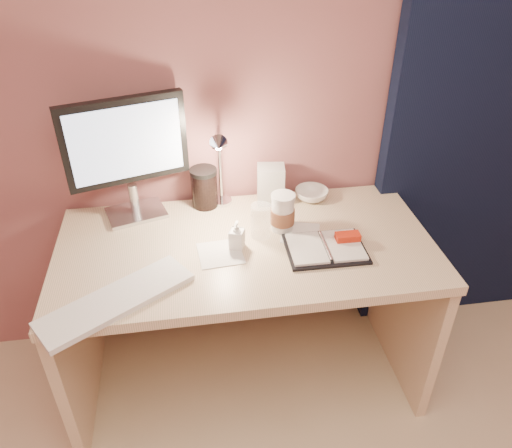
{
  "coord_description": "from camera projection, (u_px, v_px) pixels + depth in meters",
  "views": [
    {
      "loc": [
        -0.19,
        -0.1,
        1.83
      ],
      "look_at": [
        0.03,
        1.33,
        0.85
      ],
      "focal_mm": 35.0,
      "sensor_mm": 36.0,
      "label": 1
    }
  ],
  "objects": [
    {
      "name": "room",
      "position": [
        469.0,
        96.0,
        2.0
      ],
      "size": [
        3.5,
        3.5,
        3.5
      ],
      "color": "#C6B28E",
      "rests_on": "ground"
    },
    {
      "name": "desk",
      "position": [
        244.0,
        278.0,
        2.04
      ],
      "size": [
        1.4,
        0.7,
        0.73
      ],
      "color": "beige",
      "rests_on": "ground"
    },
    {
      "name": "monitor",
      "position": [
        126.0,
        149.0,
        1.86
      ],
      "size": [
        0.45,
        0.22,
        0.49
      ],
      "rotation": [
        0.0,
        0.0,
        0.29
      ],
      "color": "silver",
      "rests_on": "desk"
    },
    {
      "name": "keyboard",
      "position": [
        117.0,
        300.0,
        1.59
      ],
      "size": [
        0.5,
        0.4,
        0.02
      ],
      "primitive_type": "cube",
      "rotation": [
        0.0,
        0.0,
        0.58
      ],
      "color": "white",
      "rests_on": "desk"
    },
    {
      "name": "planner",
      "position": [
        327.0,
        247.0,
        1.82
      ],
      "size": [
        0.29,
        0.22,
        0.04
      ],
      "rotation": [
        0.0,
        0.0,
        -0.01
      ],
      "color": "black",
      "rests_on": "desk"
    },
    {
      "name": "paper_a",
      "position": [
        220.0,
        253.0,
        1.8
      ],
      "size": [
        0.17,
        0.17,
        0.0
      ],
      "primitive_type": "cube",
      "rotation": [
        0.0,
        0.0,
        0.08
      ],
      "color": "silver",
      "rests_on": "desk"
    },
    {
      "name": "paper_b",
      "position": [
        300.0,
        233.0,
        1.91
      ],
      "size": [
        0.18,
        0.18,
        0.0
      ],
      "primitive_type": "cube",
      "rotation": [
        0.0,
        0.0,
        -0.28
      ],
      "color": "silver",
      "rests_on": "desk"
    },
    {
      "name": "coffee_cup",
      "position": [
        283.0,
        213.0,
        1.9
      ],
      "size": [
        0.09,
        0.09,
        0.15
      ],
      "color": "silver",
      "rests_on": "desk"
    },
    {
      "name": "clear_cup",
      "position": [
        261.0,
        221.0,
        1.86
      ],
      "size": [
        0.08,
        0.08,
        0.13
      ],
      "primitive_type": "cylinder",
      "color": "white",
      "rests_on": "desk"
    },
    {
      "name": "bowl",
      "position": [
        312.0,
        194.0,
        2.11
      ],
      "size": [
        0.18,
        0.18,
        0.04
      ],
      "primitive_type": "imported",
      "rotation": [
        0.0,
        0.0,
        -0.33
      ],
      "color": "silver",
      "rests_on": "desk"
    },
    {
      "name": "lotion_bottle",
      "position": [
        237.0,
        235.0,
        1.8
      ],
      "size": [
        0.07,
        0.07,
        0.11
      ],
      "primitive_type": "imported",
      "rotation": [
        0.0,
        0.0,
        -0.38
      ],
      "color": "silver",
      "rests_on": "desk"
    },
    {
      "name": "dark_jar",
      "position": [
        204.0,
        189.0,
        2.04
      ],
      "size": [
        0.11,
        0.11,
        0.15
      ],
      "primitive_type": "cylinder",
      "color": "black",
      "rests_on": "desk"
    },
    {
      "name": "product_box",
      "position": [
        271.0,
        185.0,
        2.06
      ],
      "size": [
        0.12,
        0.1,
        0.17
      ],
      "primitive_type": "cube",
      "rotation": [
        0.0,
        0.0,
        -0.13
      ],
      "color": "#B6B6B1",
      "rests_on": "desk"
    },
    {
      "name": "desk_lamp",
      "position": [
        224.0,
        164.0,
        1.9
      ],
      "size": [
        0.09,
        0.22,
        0.36
      ],
      "rotation": [
        0.0,
        0.0,
        -0.08
      ],
      "color": "silver",
      "rests_on": "desk"
    }
  ]
}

